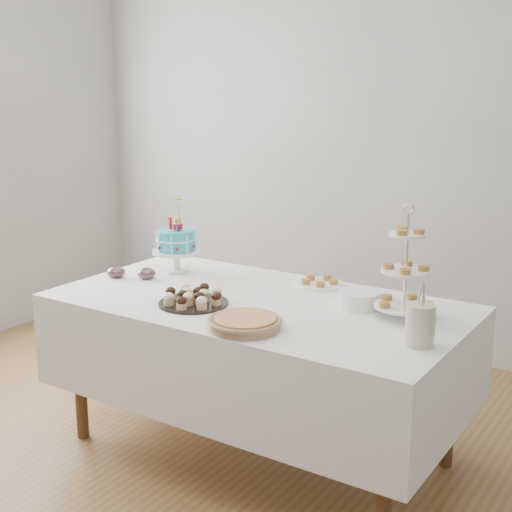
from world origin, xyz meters
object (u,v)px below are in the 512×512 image
Objects in this scene: birthday_cake at (176,253)px; jam_bowl_a at (116,272)px; jam_bowl_b at (147,273)px; tiered_stand at (406,271)px; pastry_plate at (319,282)px; cupcake_tray at (193,297)px; utensil_pitcher at (420,323)px; table at (257,346)px; plate_stack at (359,299)px; pie at (245,322)px.

jam_bowl_a is (-0.20, -0.26, -0.08)m from birthday_cake.
jam_bowl_b is at bearing 24.92° from jam_bowl_a.
birthday_cake is at bearing 177.24° from tiered_stand.
pastry_plate is at bearing 31.54° from birthday_cake.
utensil_pitcher reaches higher than cupcake_tray.
table is 0.75m from birthday_cake.
tiered_stand is 0.63m from pastry_plate.
utensil_pitcher is at bearing 3.47° from cupcake_tray.
pastry_plate is at bearing 25.11° from jam_bowl_b.
plate_stack is (0.44, 0.17, 0.27)m from table.
tiered_stand is 2.56× the size of plate_stack.
table is 19.85× the size of jam_bowl_a.
jam_bowl_b is (-0.86, 0.37, -0.00)m from pie.
birthday_cake is at bearing 178.66° from plate_stack.
jam_bowl_b is at bearing 157.06° from pie.
cupcake_tray is (0.43, -0.40, -0.07)m from birthday_cake.
pastry_plate is at bearing 60.75° from cupcake_tray.
table is at bearing 177.94° from utensil_pitcher.
birthday_cake is 4.07× the size of jam_bowl_a.
table is 0.81m from tiered_stand.
table is at bearing -158.82° from plate_stack.
pastry_plate is (-0.55, 0.25, -0.19)m from tiered_stand.
birthday_cake is at bearing 174.79° from utensil_pitcher.
jam_bowl_b reaches higher than pie.
cupcake_tray is at bearing 158.84° from pie.
birthday_cake is at bearing 163.12° from table.
table is 19.89× the size of jam_bowl_b.
plate_stack is (1.08, -0.03, -0.07)m from birthday_cake.
plate_stack is 2.02× the size of jam_bowl_a.
table is 7.80× the size of pastry_plate.
jam_bowl_b is (-0.81, -0.38, 0.01)m from pastry_plate.
pastry_plate reaches higher than table.
tiered_stand is 5.18× the size of jam_bowl_a.
jam_bowl_a is (-1.01, 0.30, -0.00)m from pie.
table is 0.88m from jam_bowl_a.
tiered_stand reaches higher than jam_bowl_b.
utensil_pitcher is at bearing -38.08° from plate_stack.
birthday_cake is 0.33m from jam_bowl_a.
table is at bearing -107.00° from pastry_plate.
utensil_pitcher is (1.48, -0.34, -0.02)m from birthday_cake.
jam_bowl_b reaches higher than pastry_plate.
birthday_cake is 1.32m from tiered_stand.
utensil_pitcher is (0.40, -0.31, 0.05)m from plate_stack.
jam_bowl_a is (-0.63, 0.15, -0.01)m from cupcake_tray.
plate_stack is 2.03× the size of jam_bowl_b.
tiered_stand is 5.19× the size of jam_bowl_b.
jam_bowl_b is at bearing -177.99° from utensil_pitcher.
tiered_stand is at bearing 7.34° from jam_bowl_a.
jam_bowl_b is at bearing 155.65° from cupcake_tray.
jam_bowl_a is (-1.28, -0.23, -0.01)m from plate_stack.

